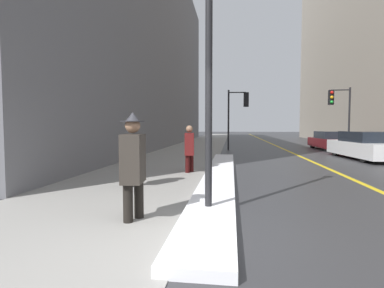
{
  "coord_description": "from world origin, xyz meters",
  "views": [
    {
      "loc": [
        0.6,
        -3.52,
        1.5
      ],
      "look_at": [
        -0.4,
        4.0,
        1.05
      ],
      "focal_mm": 28.0,
      "sensor_mm": 36.0,
      "label": 1
    }
  ],
  "objects_px": {
    "pedestrian_with_shoulder_bag": "(189,147)",
    "parked_car_maroon": "(331,141)",
    "traffic_light_far": "(338,105)",
    "pedestrian_in_fedora": "(133,162)",
    "parked_car_white": "(366,146)",
    "lamp_post": "(209,30)",
    "traffic_light_near": "(239,107)",
    "pedestrian_in_glasses": "(132,151)"
  },
  "relations": [
    {
      "from": "lamp_post",
      "to": "traffic_light_near",
      "type": "bearing_deg",
      "value": 86.57
    },
    {
      "from": "lamp_post",
      "to": "pedestrian_in_fedora",
      "type": "xyz_separation_m",
      "value": [
        -1.15,
        -0.52,
        -2.16
      ]
    },
    {
      "from": "traffic_light_far",
      "to": "parked_car_maroon",
      "type": "distance_m",
      "value": 2.39
    },
    {
      "from": "lamp_post",
      "to": "traffic_light_far",
      "type": "bearing_deg",
      "value": 64.54
    },
    {
      "from": "pedestrian_in_fedora",
      "to": "parked_car_maroon",
      "type": "relative_size",
      "value": 0.37
    },
    {
      "from": "traffic_light_near",
      "to": "traffic_light_far",
      "type": "relative_size",
      "value": 0.98
    },
    {
      "from": "traffic_light_far",
      "to": "pedestrian_in_glasses",
      "type": "distance_m",
      "value": 15.28
    },
    {
      "from": "parked_car_maroon",
      "to": "lamp_post",
      "type": "bearing_deg",
      "value": 154.95
    },
    {
      "from": "traffic_light_near",
      "to": "pedestrian_in_glasses",
      "type": "xyz_separation_m",
      "value": [
        -2.9,
        -12.1,
        -1.83
      ]
    },
    {
      "from": "pedestrian_with_shoulder_bag",
      "to": "pedestrian_in_fedora",
      "type": "bearing_deg",
      "value": -8.03
    },
    {
      "from": "lamp_post",
      "to": "pedestrian_in_fedora",
      "type": "height_order",
      "value": "lamp_post"
    },
    {
      "from": "traffic_light_near",
      "to": "parked_car_maroon",
      "type": "distance_m",
      "value": 6.36
    },
    {
      "from": "lamp_post",
      "to": "pedestrian_in_glasses",
      "type": "bearing_deg",
      "value": 135.36
    },
    {
      "from": "traffic_light_far",
      "to": "pedestrian_in_glasses",
      "type": "relative_size",
      "value": 2.35
    },
    {
      "from": "traffic_light_near",
      "to": "lamp_post",
      "type": "bearing_deg",
      "value": -99.19
    },
    {
      "from": "traffic_light_far",
      "to": "pedestrian_in_glasses",
      "type": "xyz_separation_m",
      "value": [
        -8.87,
        -12.29,
        -1.89
      ]
    },
    {
      "from": "traffic_light_near",
      "to": "pedestrian_in_fedora",
      "type": "distance_m",
      "value": 14.9
    },
    {
      "from": "pedestrian_in_fedora",
      "to": "pedestrian_with_shoulder_bag",
      "type": "xyz_separation_m",
      "value": [
        0.18,
        5.04,
        -0.09
      ]
    },
    {
      "from": "pedestrian_in_glasses",
      "to": "parked_car_white",
      "type": "relative_size",
      "value": 0.35
    },
    {
      "from": "pedestrian_in_fedora",
      "to": "parked_car_maroon",
      "type": "bearing_deg",
      "value": 147.39
    },
    {
      "from": "traffic_light_far",
      "to": "parked_car_white",
      "type": "xyz_separation_m",
      "value": [
        -0.36,
        -4.82,
        -2.19
      ]
    },
    {
      "from": "parked_car_maroon",
      "to": "parked_car_white",
      "type": "bearing_deg",
      "value": 176.11
    },
    {
      "from": "traffic_light_far",
      "to": "pedestrian_in_fedora",
      "type": "relative_size",
      "value": 2.25
    },
    {
      "from": "pedestrian_with_shoulder_bag",
      "to": "parked_car_maroon",
      "type": "bearing_deg",
      "value": 138.22
    },
    {
      "from": "lamp_post",
      "to": "pedestrian_in_fedora",
      "type": "relative_size",
      "value": 3.03
    },
    {
      "from": "pedestrian_in_fedora",
      "to": "pedestrian_in_glasses",
      "type": "xyz_separation_m",
      "value": [
        -0.9,
        2.55,
        -0.04
      ]
    },
    {
      "from": "pedestrian_in_fedora",
      "to": "parked_car_maroon",
      "type": "distance_m",
      "value": 17.57
    },
    {
      "from": "pedestrian_with_shoulder_bag",
      "to": "parked_car_white",
      "type": "xyz_separation_m",
      "value": [
        7.43,
        4.98,
        -0.24
      ]
    },
    {
      "from": "pedestrian_in_glasses",
      "to": "parked_car_white",
      "type": "bearing_deg",
      "value": 125.31
    },
    {
      "from": "parked_car_white",
      "to": "pedestrian_with_shoulder_bag",
      "type": "bearing_deg",
      "value": 119.93
    },
    {
      "from": "parked_car_white",
      "to": "lamp_post",
      "type": "bearing_deg",
      "value": 141.85
    },
    {
      "from": "pedestrian_in_fedora",
      "to": "parked_car_white",
      "type": "xyz_separation_m",
      "value": [
        7.61,
        10.02,
        -0.34
      ]
    },
    {
      "from": "parked_car_white",
      "to": "parked_car_maroon",
      "type": "distance_m",
      "value": 5.69
    },
    {
      "from": "pedestrian_in_fedora",
      "to": "pedestrian_in_glasses",
      "type": "height_order",
      "value": "pedestrian_in_fedora"
    },
    {
      "from": "lamp_post",
      "to": "pedestrian_in_glasses",
      "type": "relative_size",
      "value": 3.17
    },
    {
      "from": "parked_car_white",
      "to": "parked_car_maroon",
      "type": "bearing_deg",
      "value": -6.69
    },
    {
      "from": "parked_car_maroon",
      "to": "traffic_light_far",
      "type": "bearing_deg",
      "value": -175.28
    },
    {
      "from": "lamp_post",
      "to": "pedestrian_in_glasses",
      "type": "distance_m",
      "value": 3.63
    },
    {
      "from": "lamp_post",
      "to": "parked_car_white",
      "type": "distance_m",
      "value": 11.75
    },
    {
      "from": "lamp_post",
      "to": "traffic_light_near",
      "type": "height_order",
      "value": "lamp_post"
    },
    {
      "from": "pedestrian_with_shoulder_bag",
      "to": "parked_car_white",
      "type": "height_order",
      "value": "pedestrian_with_shoulder_bag"
    },
    {
      "from": "traffic_light_near",
      "to": "parked_car_maroon",
      "type": "bearing_deg",
      "value": 4.35
    }
  ]
}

